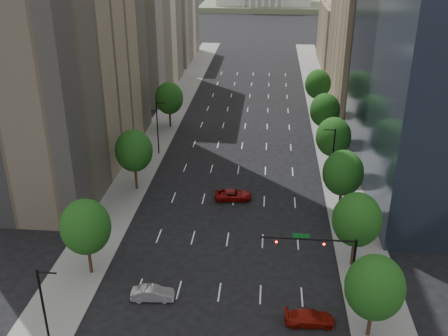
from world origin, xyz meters
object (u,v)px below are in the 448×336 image
(traffic_signal, at_px, (328,255))
(car_red_near, at_px, (310,318))
(car_red_far, at_px, (233,195))
(car_silver, at_px, (153,293))

(traffic_signal, relative_size, car_red_near, 1.95)
(car_red_far, bearing_deg, traffic_signal, -158.21)
(traffic_signal, relative_size, car_silver, 2.13)
(car_silver, relative_size, car_red_far, 0.84)
(traffic_signal, xyz_separation_m, car_silver, (-17.02, -1.69, -4.47))
(car_red_near, distance_m, car_red_far, 25.61)
(traffic_signal, height_order, car_red_near, traffic_signal)
(car_silver, bearing_deg, car_red_far, -20.81)
(car_red_near, bearing_deg, traffic_signal, -27.22)
(car_silver, xyz_separation_m, car_red_far, (6.42, 21.84, 0.00))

